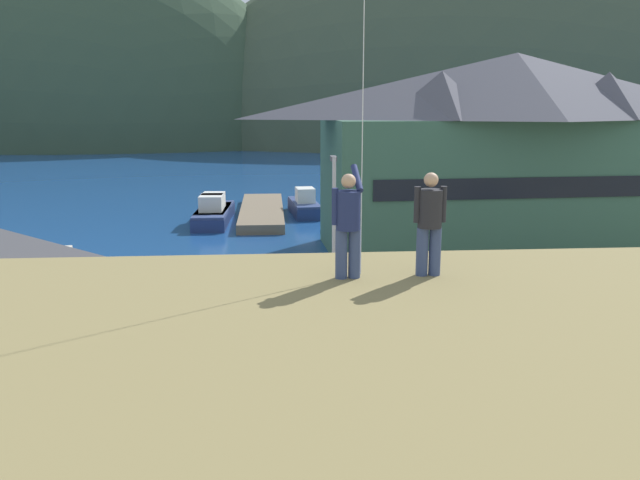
{
  "coord_description": "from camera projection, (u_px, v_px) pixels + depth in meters",
  "views": [
    {
      "loc": [
        -1.65,
        -16.46,
        8.74
      ],
      "look_at": [
        0.29,
        9.0,
        3.21
      ],
      "focal_mm": 36.45,
      "sensor_mm": 36.0,
      "label": 1
    }
  ],
  "objects": [
    {
      "name": "person_companion",
      "position": [
        430.0,
        221.0,
        10.8
      ],
      "size": [
        0.55,
        0.4,
        1.74
      ],
      "color": "#384770",
      "rests_on": "grassy_hill_foreground"
    },
    {
      "name": "parked_car_front_row_red",
      "position": [
        505.0,
        377.0,
        18.33
      ],
      "size": [
        4.3,
        2.26,
        1.82
      ],
      "color": "navy",
      "rests_on": "parking_lot_pad"
    },
    {
      "name": "bay_water",
      "position": [
        285.0,
        175.0,
        76.48
      ],
      "size": [
        360.0,
        84.0,
        0.03
      ],
      "primitive_type": "cube",
      "color": "navy",
      "rests_on": "ground"
    },
    {
      "name": "moored_boat_outer_mooring",
      "position": [
        305.0,
        206.0,
        50.08
      ],
      "size": [
        2.44,
        6.12,
        2.16
      ],
      "color": "navy",
      "rests_on": "ground"
    },
    {
      "name": "parked_car_front_row_end",
      "position": [
        458.0,
        302.0,
        25.17
      ],
      "size": [
        4.31,
        2.28,
        1.82
      ],
      "color": "slate",
      "rests_on": "parking_lot_pad"
    },
    {
      "name": "parked_car_back_row_right",
      "position": [
        282.0,
        372.0,
        18.65
      ],
      "size": [
        4.21,
        2.08,
        1.82
      ],
      "color": "black",
      "rests_on": "parking_lot_pad"
    },
    {
      "name": "parking_lot_pad",
      "position": [
        320.0,
        351.0,
        22.87
      ],
      "size": [
        40.0,
        20.0,
        0.1
      ],
      "primitive_type": "cube",
      "color": "gray",
      "rests_on": "ground"
    },
    {
      "name": "parking_light_pole",
      "position": [
        334.0,
        219.0,
        27.58
      ],
      "size": [
        0.24,
        0.78,
        6.31
      ],
      "color": "#ADADB2",
      "rests_on": "parking_lot_pad"
    },
    {
      "name": "far_hill_east_peak",
      "position": [
        487.0,
        142.0,
        136.59
      ],
      "size": [
        130.76,
        64.89,
        84.07
      ],
      "primitive_type": "ellipsoid",
      "color": "#3D4C38",
      "rests_on": "ground"
    },
    {
      "name": "person_kite_flyer",
      "position": [
        348.0,
        222.0,
        10.63
      ],
      "size": [
        0.52,
        0.68,
        1.86
      ],
      "color": "#384770",
      "rests_on": "grassy_hill_foreground"
    },
    {
      "name": "far_hill_west_ridge",
      "position": [
        91.0,
        145.0,
        127.2
      ],
      "size": [
        88.84,
        46.42,
        74.41
      ],
      "primitive_type": "ellipsoid",
      "color": "#334733",
      "rests_on": "ground"
    },
    {
      "name": "parked_car_front_row_silver",
      "position": [
        211.0,
        309.0,
        24.3
      ],
      "size": [
        4.29,
        2.24,
        1.82
      ],
      "color": "slate",
      "rests_on": "parking_lot_pad"
    },
    {
      "name": "moored_boat_inner_slip",
      "position": [
        214.0,
        212.0,
        47.35
      ],
      "size": [
        2.59,
        6.9,
        2.16
      ],
      "color": "navy",
      "rests_on": "ground"
    },
    {
      "name": "ground_plane",
      "position": [
        334.0,
        421.0,
        18.01
      ],
      "size": [
        600.0,
        600.0,
        0.0
      ],
      "primitive_type": "plane",
      "color": "#66604C"
    },
    {
      "name": "harbor_lodge",
      "position": [
        512.0,
        148.0,
        37.46
      ],
      "size": [
        23.02,
        10.15,
        11.32
      ],
      "color": "#38604C",
      "rests_on": "ground"
    },
    {
      "name": "wharf_dock",
      "position": [
        262.0,
        212.0,
        49.62
      ],
      "size": [
        3.2,
        14.54,
        0.7
      ],
      "color": "#70604C",
      "rests_on": "ground"
    },
    {
      "name": "parked_car_back_row_left",
      "position": [
        68.0,
        387.0,
        17.72
      ],
      "size": [
        4.31,
        2.27,
        1.82
      ],
      "color": "slate",
      "rests_on": "parking_lot_pad"
    },
    {
      "name": "parked_car_lone_by_shed",
      "position": [
        623.0,
        304.0,
        24.9
      ],
      "size": [
        4.26,
        2.18,
        1.82
      ],
      "color": "slate",
      "rests_on": "parking_lot_pad"
    },
    {
      "name": "moored_boat_wharfside",
      "position": [
        213.0,
        214.0,
        46.39
      ],
      "size": [
        2.42,
        7.15,
        2.16
      ],
      "color": "navy",
      "rests_on": "ground"
    }
  ]
}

